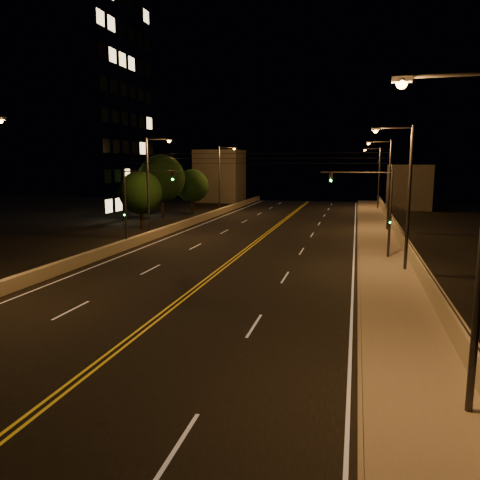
% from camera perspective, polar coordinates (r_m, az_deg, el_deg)
% --- Properties ---
extents(road, '(18.00, 120.00, 0.02)m').
position_cam_1_polar(road, '(30.59, -2.74, -3.87)').
color(road, black).
rests_on(road, ground).
extents(sidewalk, '(3.60, 120.00, 0.30)m').
position_cam_1_polar(sidewalk, '(29.41, 17.93, -4.58)').
color(sidewalk, gray).
rests_on(sidewalk, ground).
extents(curb, '(0.14, 120.00, 0.15)m').
position_cam_1_polar(curb, '(29.34, 14.27, -4.59)').
color(curb, gray).
rests_on(curb, ground).
extents(parapet_wall, '(0.30, 120.00, 1.00)m').
position_cam_1_polar(parapet_wall, '(29.43, 21.20, -3.45)').
color(parapet_wall, '#ADA690').
rests_on(parapet_wall, sidewalk).
extents(jersey_barrier, '(0.45, 120.00, 0.79)m').
position_cam_1_polar(jersey_barrier, '(34.51, -18.37, -2.18)').
color(jersey_barrier, '#ADA690').
rests_on(jersey_barrier, ground).
extents(distant_building_right, '(6.00, 10.00, 6.80)m').
position_cam_1_polar(distant_building_right, '(78.71, 19.82, 6.15)').
color(distant_building_right, slate).
rests_on(distant_building_right, ground).
extents(distant_building_left, '(8.00, 8.00, 9.41)m').
position_cam_1_polar(distant_building_left, '(87.23, -2.45, 7.80)').
color(distant_building_left, slate).
rests_on(distant_building_left, ground).
extents(parapet_rail, '(0.06, 120.00, 0.06)m').
position_cam_1_polar(parapet_rail, '(29.33, 21.26, -2.44)').
color(parapet_rail, black).
rests_on(parapet_rail, parapet_wall).
extents(lane_markings, '(17.32, 116.00, 0.00)m').
position_cam_1_polar(lane_markings, '(30.52, -2.78, -3.88)').
color(lane_markings, silver).
rests_on(lane_markings, road).
extents(streetlight_0, '(2.55, 0.28, 9.31)m').
position_cam_1_polar(streetlight_0, '(13.44, 26.48, 1.45)').
color(streetlight_0, '#2D2D33').
rests_on(streetlight_0, ground).
extents(streetlight_1, '(2.55, 0.28, 9.31)m').
position_cam_1_polar(streetlight_1, '(31.10, 19.46, 5.81)').
color(streetlight_1, '#2D2D33').
rests_on(streetlight_1, ground).
extents(streetlight_2, '(2.55, 0.28, 9.31)m').
position_cam_1_polar(streetlight_2, '(49.95, 17.45, 7.03)').
color(streetlight_2, '#2D2D33').
rests_on(streetlight_2, ground).
extents(streetlight_3, '(2.55, 0.28, 9.31)m').
position_cam_1_polar(streetlight_3, '(73.21, 16.39, 7.67)').
color(streetlight_3, '#2D2D33').
rests_on(streetlight_3, ground).
extents(streetlight_5, '(2.55, 0.28, 9.31)m').
position_cam_1_polar(streetlight_5, '(44.29, -10.85, 7.05)').
color(streetlight_5, '#2D2D33').
rests_on(streetlight_5, ground).
extents(streetlight_6, '(2.55, 0.28, 9.31)m').
position_cam_1_polar(streetlight_6, '(66.21, -2.32, 7.90)').
color(streetlight_6, '#2D2D33').
rests_on(streetlight_6, ground).
extents(traffic_signal_right, '(5.11, 0.31, 6.55)m').
position_cam_1_polar(traffic_signal_right, '(35.05, 16.33, 4.22)').
color(traffic_signal_right, '#2D2D33').
rests_on(traffic_signal_right, ground).
extents(traffic_signal_left, '(5.11, 0.31, 6.55)m').
position_cam_1_polar(traffic_signal_left, '(39.11, -12.61, 4.86)').
color(traffic_signal_left, '#2D2D33').
rests_on(traffic_signal_left, ground).
extents(overhead_wires, '(22.00, 0.03, 0.83)m').
position_cam_1_polar(overhead_wires, '(38.98, 1.24, 9.92)').
color(overhead_wires, black).
extents(building_tower, '(24.00, 15.00, 29.74)m').
position_cam_1_polar(building_tower, '(69.37, -22.57, 14.67)').
color(building_tower, slate).
rests_on(building_tower, ground).
extents(tree_0, '(4.59, 4.59, 6.23)m').
position_cam_1_polar(tree_0, '(51.33, -12.03, 5.69)').
color(tree_0, black).
rests_on(tree_0, ground).
extents(tree_1, '(5.98, 5.98, 8.10)m').
position_cam_1_polar(tree_1, '(61.06, -9.53, 7.42)').
color(tree_1, black).
rests_on(tree_1, ground).
extents(tree_2, '(4.60, 4.60, 6.23)m').
position_cam_1_polar(tree_2, '(65.59, -5.88, 6.59)').
color(tree_2, black).
rests_on(tree_2, ground).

